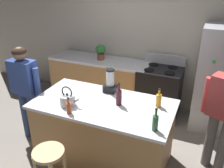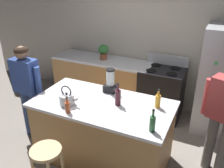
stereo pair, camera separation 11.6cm
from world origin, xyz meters
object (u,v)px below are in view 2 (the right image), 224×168
(kitchen_island, at_px, (103,132))
(bottle_soda, at_px, (158,101))
(bar_stool, at_px, (47,161))
(blender_appliance, at_px, (110,82))
(person_by_island_left, at_px, (27,84))
(potted_plant, at_px, (103,51))
(bottle_cooking_sauce, at_px, (68,107))
(tea_kettle, at_px, (67,99))
(bottle_olive_oil, at_px, (152,123))
(stove_range, at_px, (161,92))
(bottle_wine, at_px, (118,97))

(kitchen_island, height_order, bottle_soda, bottle_soda)
(kitchen_island, distance_m, bar_stool, 0.91)
(bar_stool, bearing_deg, kitchen_island, 72.40)
(blender_appliance, height_order, bottle_soda, blender_appliance)
(person_by_island_left, bearing_deg, potted_plant, 70.43)
(bottle_soda, xyz_separation_m, bottle_cooking_sauce, (-0.97, -0.59, -0.02))
(person_by_island_left, height_order, blender_appliance, person_by_island_left)
(bottle_soda, relative_size, bottle_cooking_sauce, 1.19)
(person_by_island_left, bearing_deg, tea_kettle, -14.22)
(bottle_soda, bearing_deg, bottle_olive_oil, -80.79)
(bottle_olive_oil, bearing_deg, blender_appliance, 140.71)
(potted_plant, xyz_separation_m, bottle_soda, (1.46, -1.35, -0.08))
(bar_stool, relative_size, bottle_olive_oil, 2.59)
(bar_stool, bearing_deg, stove_range, 73.44)
(potted_plant, xyz_separation_m, bottle_olive_oil, (1.55, -1.87, -0.07))
(person_by_island_left, xyz_separation_m, bottle_olive_oil, (2.10, -0.33, 0.10))
(stove_range, xyz_separation_m, bottle_wine, (-0.23, -1.48, 0.57))
(potted_plant, relative_size, bottle_soda, 1.17)
(bottle_olive_oil, bearing_deg, bar_stool, -152.52)
(stove_range, xyz_separation_m, potted_plant, (-1.21, 0.03, 0.63))
(potted_plant, distance_m, bottle_wine, 1.80)
(bar_stool, xyz_separation_m, potted_plant, (-0.50, 2.42, 0.56))
(stove_range, bearing_deg, bar_stool, -106.56)
(potted_plant, distance_m, bottle_cooking_sauce, 2.01)
(stove_range, distance_m, bottle_wine, 1.60)
(kitchen_island, relative_size, blender_appliance, 5.39)
(stove_range, bearing_deg, person_by_island_left, -139.24)
(person_by_island_left, xyz_separation_m, blender_appliance, (1.27, 0.35, 0.15))
(kitchen_island, xyz_separation_m, bottle_cooking_sauce, (-0.28, -0.39, 0.54))
(stove_range, bearing_deg, bottle_soda, -79.09)
(blender_appliance, bearing_deg, tea_kettle, -121.12)
(kitchen_island, relative_size, potted_plant, 6.22)
(tea_kettle, bearing_deg, kitchen_island, 29.01)
(stove_range, xyz_separation_m, blender_appliance, (-0.49, -1.17, 0.60))
(person_by_island_left, bearing_deg, bottle_cooking_sauce, -21.02)
(person_by_island_left, relative_size, bottle_soda, 6.04)
(kitchen_island, distance_m, potted_plant, 1.85)
(blender_appliance, xyz_separation_m, bottle_wine, (0.26, -0.31, -0.03))
(stove_range, xyz_separation_m, bottle_cooking_sauce, (-0.71, -1.92, 0.53))
(stove_range, height_order, person_by_island_left, person_by_island_left)
(bar_stool, distance_m, bottle_soda, 1.52)
(potted_plant, bearing_deg, blender_appliance, -58.82)
(stove_range, height_order, bar_stool, stove_range)
(bottle_soda, bearing_deg, tea_kettle, -158.69)
(blender_appliance, distance_m, tea_kettle, 0.68)
(kitchen_island, relative_size, bar_stool, 2.61)
(stove_range, relative_size, bottle_wine, 3.52)
(kitchen_island, height_order, potted_plant, potted_plant)
(stove_range, distance_m, bottle_soda, 1.45)
(bottle_wine, height_order, tea_kettle, bottle_wine)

